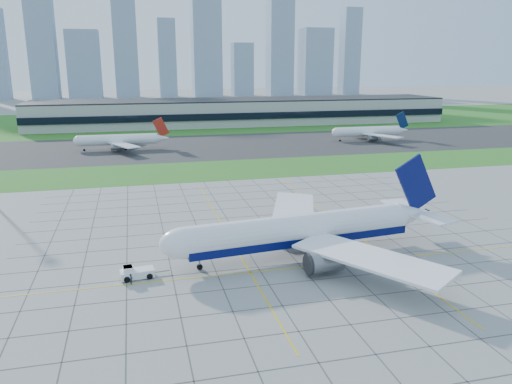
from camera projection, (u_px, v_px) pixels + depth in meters
ground at (298, 263)px, 95.76m from camera, size 1400.00×1400.00×0.00m
grass_median at (219, 170)px, 180.39m from camera, size 700.00×35.00×0.04m
asphalt_taxiway at (199, 146)px, 232.11m from camera, size 700.00×75.00×0.04m
grass_far at (177, 121)px, 335.56m from camera, size 700.00×145.00×0.04m
apron_markings at (283, 244)px, 106.29m from camera, size 120.00×130.00×0.03m
terminal at (243, 111)px, 319.27m from camera, size 260.00×43.00×15.80m
city_skyline at (146, 45)px, 568.07m from camera, size 523.00×32.40×160.00m
airliner at (302, 231)px, 98.57m from camera, size 60.13×60.62×18.95m
pushback_tug at (136, 273)px, 88.87m from camera, size 8.77×3.60×2.41m
crew_near at (131, 279)px, 86.38m from camera, size 0.60×0.79×1.95m
crew_far at (443, 270)px, 90.61m from camera, size 0.93×0.80×1.66m
distant_jet_1 at (120, 140)px, 222.58m from camera, size 39.40×42.66×14.08m
distant_jet_2 at (369, 131)px, 250.19m from camera, size 39.20×42.66×14.08m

